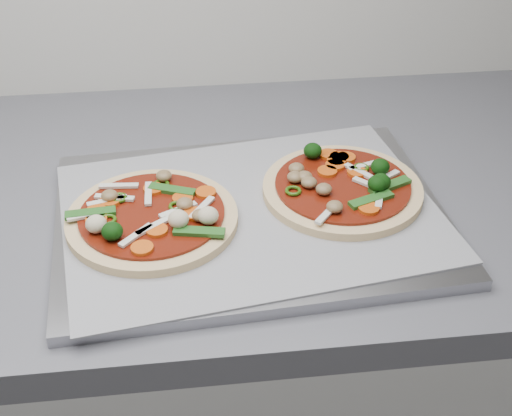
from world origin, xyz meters
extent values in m
cube|color=beige|center=(0.00, 1.30, 0.43)|extent=(3.60, 0.60, 0.86)
cube|color=#57585E|center=(0.00, 1.30, 0.88)|extent=(3.60, 0.60, 0.04)
cube|color=#929298|center=(-0.30, 1.22, 0.91)|extent=(0.48, 0.37, 0.02)
cube|color=#939499|center=(-0.30, 1.22, 0.92)|extent=(0.48, 0.38, 0.00)
cylinder|color=#DDB47C|center=(-0.41, 1.20, 0.92)|extent=(0.21, 0.21, 0.01)
cylinder|color=maroon|center=(-0.41, 1.20, 0.93)|extent=(0.17, 0.17, 0.00)
cylinder|color=#D34B10|center=(-0.36, 1.19, 0.93)|extent=(0.03, 0.03, 0.00)
ellipsoid|color=beige|center=(-0.47, 1.18, 0.94)|extent=(0.03, 0.03, 0.02)
cylinder|color=#D34B10|center=(-0.41, 1.25, 0.93)|extent=(0.03, 0.03, 0.00)
cube|color=#2D6A23|center=(-0.39, 1.25, 0.93)|extent=(0.06, 0.03, 0.00)
cube|color=#2D6A23|center=(-0.36, 1.16, 0.93)|extent=(0.06, 0.02, 0.00)
cube|color=silver|center=(-0.46, 1.23, 0.93)|extent=(0.05, 0.02, 0.00)
cube|color=silver|center=(-0.46, 1.24, 0.93)|extent=(0.05, 0.02, 0.00)
cylinder|color=#D34B10|center=(-0.41, 1.17, 0.93)|extent=(0.03, 0.03, 0.00)
cylinder|color=#D34B10|center=(-0.48, 1.21, 0.93)|extent=(0.03, 0.03, 0.00)
torus|color=#29510C|center=(-0.45, 1.24, 0.93)|extent=(0.03, 0.03, 0.00)
torus|color=#29510C|center=(-0.46, 1.19, 0.93)|extent=(0.02, 0.02, 0.00)
ellipsoid|color=olive|center=(-0.46, 1.24, 0.94)|extent=(0.03, 0.03, 0.01)
torus|color=#29510C|center=(-0.38, 1.21, 0.93)|extent=(0.03, 0.03, 0.00)
cube|color=silver|center=(-0.45, 1.26, 0.93)|extent=(0.05, 0.01, 0.00)
cube|color=#2D6A23|center=(-0.48, 1.21, 0.93)|extent=(0.06, 0.02, 0.00)
cube|color=silver|center=(-0.43, 1.16, 0.93)|extent=(0.04, 0.04, 0.00)
ellipsoid|color=olive|center=(-0.40, 1.27, 0.94)|extent=(0.03, 0.03, 0.01)
cylinder|color=#D34B10|center=(-0.48, 1.20, 0.93)|extent=(0.03, 0.03, 0.00)
ellipsoid|color=olive|center=(-0.37, 1.21, 0.94)|extent=(0.03, 0.03, 0.01)
ellipsoid|color=olive|center=(-0.36, 1.18, 0.94)|extent=(0.02, 0.02, 0.01)
ellipsoid|color=beige|center=(-0.38, 1.17, 0.94)|extent=(0.03, 0.03, 0.02)
ellipsoid|color=#0E3608|center=(-0.45, 1.16, 0.94)|extent=(0.03, 0.03, 0.02)
cube|color=silver|center=(-0.38, 1.20, 0.93)|extent=(0.05, 0.03, 0.00)
cylinder|color=#D34B10|center=(-0.38, 1.23, 0.93)|extent=(0.04, 0.04, 0.00)
torus|color=#29510C|center=(-0.40, 1.26, 0.93)|extent=(0.03, 0.03, 0.00)
cube|color=silver|center=(-0.41, 1.17, 0.93)|extent=(0.04, 0.03, 0.00)
cylinder|color=#D34B10|center=(-0.46, 1.23, 0.93)|extent=(0.03, 0.03, 0.00)
cylinder|color=#D34B10|center=(-0.35, 1.24, 0.93)|extent=(0.04, 0.04, 0.00)
cylinder|color=#D34B10|center=(-0.47, 1.19, 0.93)|extent=(0.03, 0.03, 0.00)
cube|color=silver|center=(-0.48, 1.20, 0.93)|extent=(0.05, 0.02, 0.00)
cylinder|color=#D34B10|center=(-0.42, 1.14, 0.93)|extent=(0.03, 0.03, 0.00)
cube|color=silver|center=(-0.35, 1.20, 0.93)|extent=(0.03, 0.04, 0.00)
cube|color=silver|center=(-0.42, 1.24, 0.93)|extent=(0.01, 0.05, 0.00)
ellipsoid|color=beige|center=(-0.35, 1.18, 0.94)|extent=(0.03, 0.03, 0.02)
cylinder|color=#DDB47C|center=(-0.18, 1.24, 0.92)|extent=(0.25, 0.25, 0.01)
cylinder|color=maroon|center=(-0.18, 1.24, 0.93)|extent=(0.21, 0.21, 0.00)
torus|color=#29510C|center=(-0.24, 1.23, 0.93)|extent=(0.03, 0.03, 0.00)
torus|color=#29510C|center=(-0.15, 1.27, 0.93)|extent=(0.02, 0.02, 0.00)
ellipsoid|color=olive|center=(-0.23, 1.27, 0.94)|extent=(0.03, 0.03, 0.01)
cylinder|color=#D34B10|center=(-0.18, 1.29, 0.93)|extent=(0.03, 0.03, 0.00)
ellipsoid|color=olive|center=(-0.24, 1.25, 0.94)|extent=(0.02, 0.02, 0.01)
cube|color=silver|center=(-0.15, 1.23, 0.93)|extent=(0.04, 0.04, 0.00)
ellipsoid|color=olive|center=(-0.22, 1.25, 0.94)|extent=(0.03, 0.03, 0.01)
ellipsoid|color=#0E3608|center=(-0.20, 1.30, 0.94)|extent=(0.03, 0.03, 0.02)
cube|color=silver|center=(-0.14, 1.27, 0.93)|extent=(0.05, 0.02, 0.00)
ellipsoid|color=olive|center=(-0.20, 1.18, 0.94)|extent=(0.03, 0.03, 0.01)
ellipsoid|color=#0E3608|center=(-0.13, 1.26, 0.94)|extent=(0.03, 0.03, 0.02)
cylinder|color=#D34B10|center=(-0.17, 1.30, 0.93)|extent=(0.04, 0.04, 0.00)
cylinder|color=#D34B10|center=(-0.16, 1.26, 0.93)|extent=(0.03, 0.03, 0.00)
ellipsoid|color=olive|center=(-0.21, 1.22, 0.94)|extent=(0.03, 0.03, 0.01)
cube|color=silver|center=(-0.12, 1.24, 0.93)|extent=(0.05, 0.03, 0.00)
ellipsoid|color=#0E3608|center=(-0.14, 1.22, 0.94)|extent=(0.03, 0.03, 0.02)
cylinder|color=#D34B10|center=(-0.16, 1.18, 0.93)|extent=(0.03, 0.03, 0.00)
cube|color=silver|center=(-0.21, 1.18, 0.93)|extent=(0.04, 0.04, 0.00)
ellipsoid|color=olive|center=(-0.22, 1.24, 0.94)|extent=(0.03, 0.03, 0.01)
cylinder|color=#D34B10|center=(-0.19, 1.27, 0.93)|extent=(0.03, 0.03, 0.00)
cube|color=#2D6A23|center=(-0.15, 1.20, 0.93)|extent=(0.06, 0.03, 0.00)
ellipsoid|color=#0E3608|center=(-0.13, 1.22, 0.94)|extent=(0.03, 0.03, 0.02)
cube|color=silver|center=(-0.15, 1.26, 0.93)|extent=(0.03, 0.04, 0.00)
cylinder|color=#D34B10|center=(-0.18, 1.28, 0.93)|extent=(0.03, 0.03, 0.00)
cylinder|color=#D34B10|center=(-0.18, 1.31, 0.93)|extent=(0.03, 0.03, 0.00)
cube|color=#2D6A23|center=(-0.12, 1.22, 0.93)|extent=(0.06, 0.04, 0.00)
cube|color=silver|center=(-0.14, 1.20, 0.93)|extent=(0.02, 0.05, 0.00)
cylinder|color=#D34B10|center=(-0.16, 1.30, 0.93)|extent=(0.03, 0.03, 0.00)
camera|label=1|loc=(-0.37, 0.52, 1.42)|focal=50.00mm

